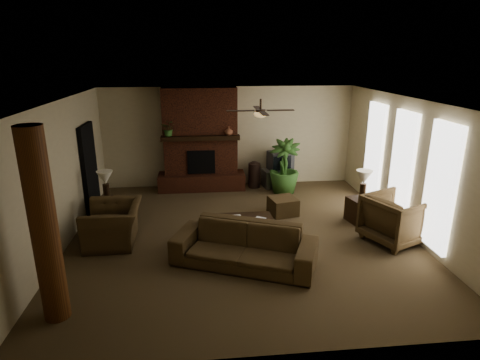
{
  "coord_description": "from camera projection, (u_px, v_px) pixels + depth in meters",
  "views": [
    {
      "loc": [
        -0.82,
        -7.57,
        3.64
      ],
      "look_at": [
        0.0,
        0.4,
        1.1
      ],
      "focal_mm": 29.79,
      "sensor_mm": 36.0,
      "label": 1
    }
  ],
  "objects": [
    {
      "name": "room_shell",
      "position": [
        242.0,
        172.0,
        7.93
      ],
      "size": [
        7.0,
        7.0,
        7.0
      ],
      "color": "brown",
      "rests_on": "ground"
    },
    {
      "name": "fireplace",
      "position": [
        201.0,
        148.0,
        10.98
      ],
      "size": [
        2.4,
        0.7,
        2.8
      ],
      "color": "#512415",
      "rests_on": "ground"
    },
    {
      "name": "windows",
      "position": [
        402.0,
        167.0,
        8.47
      ],
      "size": [
        0.08,
        3.65,
        2.35
      ],
      "color": "white",
      "rests_on": "ground"
    },
    {
      "name": "log_column",
      "position": [
        44.0,
        228.0,
        5.37
      ],
      "size": [
        0.36,
        0.36,
        2.8
      ],
      "primitive_type": "cylinder",
      "color": "#5B3316",
      "rests_on": "ground"
    },
    {
      "name": "doorway",
      "position": [
        90.0,
        169.0,
        9.41
      ],
      "size": [
        0.1,
        1.0,
        2.1
      ],
      "primitive_type": "cube",
      "color": "black",
      "rests_on": "ground"
    },
    {
      "name": "ceiling_fan",
      "position": [
        260.0,
        112.0,
        7.91
      ],
      "size": [
        1.35,
        1.35,
        0.37
      ],
      "color": "#312215",
      "rests_on": "ceiling"
    },
    {
      "name": "sofa",
      "position": [
        244.0,
        239.0,
        7.08
      ],
      "size": [
        2.63,
        1.66,
        0.99
      ],
      "primitive_type": "imported",
      "rotation": [
        0.0,
        0.0,
        -0.4
      ],
      "color": "#49381F",
      "rests_on": "ground"
    },
    {
      "name": "armchair_left",
      "position": [
        113.0,
        218.0,
        7.91
      ],
      "size": [
        0.83,
        1.24,
        1.07
      ],
      "primitive_type": "imported",
      "rotation": [
        0.0,
        0.0,
        -1.54
      ],
      "color": "#49381F",
      "rests_on": "ground"
    },
    {
      "name": "armchair_right",
      "position": [
        395.0,
        217.0,
        7.95
      ],
      "size": [
        1.32,
        1.35,
        1.07
      ],
      "primitive_type": "imported",
      "rotation": [
        0.0,
        0.0,
        1.99
      ],
      "color": "#49381F",
      "rests_on": "ground"
    },
    {
      "name": "coffee_table",
      "position": [
        244.0,
        221.0,
        8.15
      ],
      "size": [
        1.2,
        0.7,
        0.43
      ],
      "color": "black",
      "rests_on": "ground"
    },
    {
      "name": "ottoman",
      "position": [
        283.0,
        206.0,
        9.44
      ],
      "size": [
        0.71,
        0.71,
        0.4
      ],
      "primitive_type": "cube",
      "rotation": [
        0.0,
        0.0,
        0.21
      ],
      "color": "#49381F",
      "rests_on": "ground"
    },
    {
      "name": "tv_stand",
      "position": [
        278.0,
        178.0,
        11.4
      ],
      "size": [
        0.91,
        0.62,
        0.5
      ],
      "primitive_type": "cube",
      "rotation": [
        0.0,
        0.0,
        0.15
      ],
      "color": "#B1B1B3",
      "rests_on": "ground"
    },
    {
      "name": "tv",
      "position": [
        280.0,
        161.0,
        11.24
      ],
      "size": [
        0.73,
        0.64,
        0.52
      ],
      "color": "#373739",
      "rests_on": "tv_stand"
    },
    {
      "name": "floor_vase",
      "position": [
        254.0,
        173.0,
        11.28
      ],
      "size": [
        0.34,
        0.34,
        0.77
      ],
      "color": "black",
      "rests_on": "ground"
    },
    {
      "name": "floor_plant",
      "position": [
        284.0,
        178.0,
        10.85
      ],
      "size": [
        1.31,
        1.67,
        0.82
      ],
      "primitive_type": "imported",
      "rotation": [
        0.0,
        0.0,
        -0.38
      ],
      "color": "#345E25",
      "rests_on": "ground"
    },
    {
      "name": "side_table_left",
      "position": [
        108.0,
        210.0,
        8.99
      ],
      "size": [
        0.65,
        0.65,
        0.55
      ],
      "primitive_type": "cube",
      "rotation": [
        0.0,
        0.0,
        -0.37
      ],
      "color": "black",
      "rests_on": "ground"
    },
    {
      "name": "lamp_left",
      "position": [
        105.0,
        180.0,
        8.75
      ],
      "size": [
        0.44,
        0.44,
        0.65
      ],
      "color": "#312215",
      "rests_on": "side_table_left"
    },
    {
      "name": "side_table_right",
      "position": [
        360.0,
        210.0,
        9.0
      ],
      "size": [
        0.6,
        0.6,
        0.55
      ],
      "primitive_type": "cube",
      "rotation": [
        0.0,
        0.0,
        0.23
      ],
      "color": "black",
      "rests_on": "ground"
    },
    {
      "name": "lamp_right",
      "position": [
        364.0,
        179.0,
        8.78
      ],
      "size": [
        0.41,
        0.41,
        0.65
      ],
      "color": "#312215",
      "rests_on": "side_table_right"
    },
    {
      "name": "mantel_plant",
      "position": [
        169.0,
        130.0,
        10.5
      ],
      "size": [
        0.47,
        0.5,
        0.33
      ],
      "primitive_type": "imported",
      "rotation": [
        0.0,
        0.0,
        -0.25
      ],
      "color": "#345E25",
      "rests_on": "fireplace"
    },
    {
      "name": "mantel_vase",
      "position": [
        229.0,
        131.0,
        10.68
      ],
      "size": [
        0.27,
        0.28,
        0.22
      ],
      "primitive_type": "imported",
      "rotation": [
        0.0,
        0.0,
        0.25
      ],
      "color": "brown",
      "rests_on": "fireplace"
    },
    {
      "name": "book_a",
      "position": [
        231.0,
        212.0,
        8.07
      ],
      "size": [
        0.22,
        0.05,
        0.29
      ],
      "primitive_type": "imported",
      "rotation": [
        0.0,
        0.0,
        0.13
      ],
      "color": "#999999",
      "rests_on": "coffee_table"
    },
    {
      "name": "book_b",
      "position": [
        254.0,
        213.0,
        8.04
      ],
      "size": [
        0.19,
        0.13,
        0.29
      ],
      "primitive_type": "imported",
      "rotation": [
        0.0,
        0.0,
        -0.55
      ],
      "color": "#999999",
      "rests_on": "coffee_table"
    }
  ]
}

